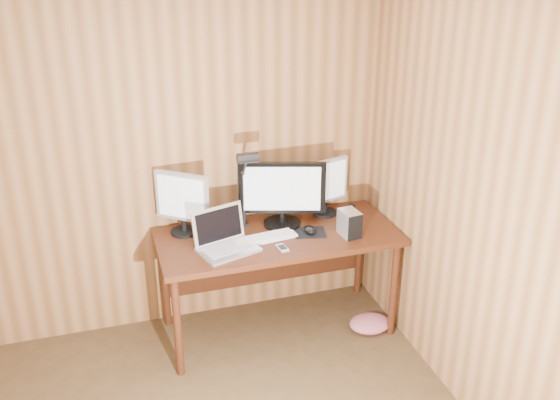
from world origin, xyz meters
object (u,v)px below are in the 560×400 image
desk (275,246)px  desk_lamp (246,178)px  keyboard (264,238)px  phone (282,248)px  laptop (224,239)px  hard_drive (350,223)px  speaker (352,212)px  mouse (310,230)px  monitor_center (282,193)px  monitor_left (182,202)px  monitor_right (326,186)px

desk → desk_lamp: desk_lamp is taller
keyboard → phone: bearing=-74.0°
desk → phone: size_ratio=14.31×
laptop → hard_drive: 0.83m
desk_lamp → desk: bearing=-14.3°
desk → speaker: speaker is taller
desk → mouse: size_ratio=13.74×
monitor_center → phone: bearing=-89.8°
mouse → hard_drive: bearing=-9.3°
phone → mouse: bearing=27.9°
monitor_center → monitor_left: (-0.66, 0.07, -0.01)m
desk_lamp → speaker: bearing=-2.1°
desk → phone: bearing=-96.8°
monitor_center → hard_drive: size_ratio=3.26×
desk → desk_lamp: 0.53m
hard_drive → monitor_center: bearing=136.8°
laptop → hard_drive: (0.83, -0.07, 0.02)m
laptop → mouse: bearing=-13.0°
monitor_right → mouse: (-0.21, -0.25, -0.19)m
laptop → desk_lamp: (0.20, 0.21, 0.31)m
laptop → desk_lamp: bearing=28.9°
monitor_center → keyboard: bearing=-117.9°
desk → hard_drive: 0.54m
monitor_center → speaker: (0.49, -0.06, -0.18)m
keyboard → speaker: size_ratio=4.00×
monitor_right → speaker: 0.26m
laptop → hard_drive: bearing=-21.8°
laptop → desk_lamp: desk_lamp is taller
monitor_center → monitor_left: monitor_center is taller
laptop → monitor_right: bearing=3.2°
monitor_right → phone: 0.65m
desk_lamp → hard_drive: bearing=-22.0°
keyboard → speaker: bearing=2.4°
phone → desk_lamp: size_ratio=0.18×
keyboard → hard_drive: (0.55, -0.11, 0.08)m
desk → keyboard: (-0.11, -0.12, 0.13)m
monitor_center → monitor_right: (0.35, 0.08, -0.02)m
desk → monitor_right: monitor_right is taller
mouse → phone: 0.29m
monitor_left → laptop: bearing=-16.1°
keyboard → monitor_left: bearing=145.5°
desk → monitor_center: size_ratio=2.81×
phone → speaker: bearing=19.2°
monitor_right → mouse: size_ratio=3.49×
desk → monitor_center: (0.07, 0.06, 0.36)m
monitor_right → hard_drive: monitor_right is taller
desk_lamp → monitor_right: bearing=10.0°
hard_drive → laptop: bearing=169.1°
monitor_center → hard_drive: 0.50m
laptop → keyboard: size_ratio=0.96×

